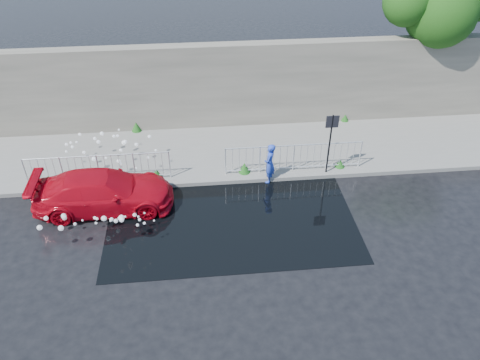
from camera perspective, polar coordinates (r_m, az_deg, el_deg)
The scene contains 13 objects.
ground at distance 14.66m, azimuth -2.73°, elevation -7.31°, with size 90.00×90.00×0.00m, color black.
pavement at distance 18.59m, azimuth -3.68°, elevation 3.39°, with size 30.00×4.00×0.15m, color slate.
curb at distance 16.93m, azimuth -3.35°, elevation -0.20°, with size 30.00×0.25×0.16m, color slate.
retaining_wall at distance 19.66m, azimuth -4.19°, elevation 11.31°, with size 30.00×0.60×3.50m, color #57534A.
puddle at distance 15.42m, azimuth -1.09°, elevation -4.65°, with size 8.00×5.00×0.01m, color black.
sign_post at distance 16.74m, azimuth 11.00°, elevation 5.41°, with size 0.45×0.06×2.50m.
tree at distance 21.33m, azimuth 23.59°, elevation 18.75°, with size 4.97×2.91×6.21m.
railing_left at distance 17.22m, azimuth -16.90°, elevation 1.48°, with size 5.05×0.05×1.10m.
railing_right at distance 17.17m, azimuth 6.56°, elevation 2.84°, with size 5.05×0.05×1.10m.
weeds at distance 18.08m, azimuth -4.71°, elevation 3.25°, with size 12.17×3.93×0.40m.
water_spray at distance 16.64m, azimuth -16.48°, elevation 0.21°, with size 3.48×5.56×1.00m.
red_car at distance 16.11m, azimuth -16.30°, elevation -1.35°, with size 1.85×4.55×1.32m, color #B10715.
person at distance 16.67m, azimuth 3.63°, elevation 2.03°, with size 0.56×0.37×1.54m, color #2541BA.
Camera 1 is at (-0.38, -10.72, 9.99)m, focal length 35.00 mm.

